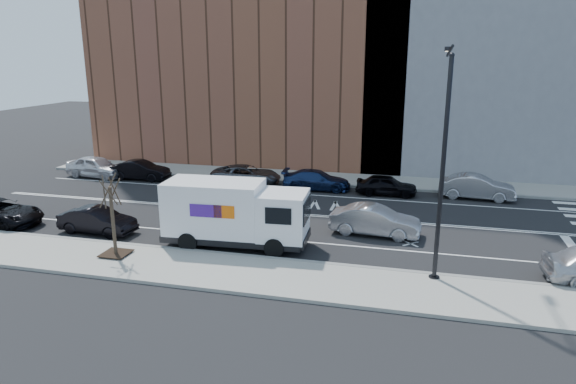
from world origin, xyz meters
The scene contains 18 objects.
ground centered at (0.00, 0.00, 0.00)m, with size 120.00×120.00×0.00m, color black.
sidewalk_near centered at (0.00, -8.80, 0.07)m, with size 44.00×3.60×0.15m, color gray.
sidewalk_far centered at (0.00, 8.80, 0.07)m, with size 44.00×3.60×0.15m, color gray.
curb_near centered at (0.00, -7.00, 0.08)m, with size 44.00×0.25×0.17m, color gray.
curb_far centered at (0.00, 7.00, 0.08)m, with size 44.00×0.25×0.17m, color gray.
road_markings centered at (0.00, 0.00, 0.00)m, with size 40.00×8.60×0.01m, color white, non-canonical shape.
bldg_brick centered at (-8.00, 15.60, 11.00)m, with size 26.00×10.00×22.00m, color brown.
streetlight centered at (7.00, -6.91, 5.08)m, with size 0.44×4.02×9.34m.
street_tree centered at (-7.00, -8.40, 1.45)m, with size 1.20×1.20×3.75m.
fedex_van centered at (-2.25, -5.60, 1.66)m, with size 7.04×2.77×3.16m.
far_parked_a centered at (-17.19, 5.35, 0.80)m, with size 1.89×4.70×1.60m, color silver.
far_parked_b centered at (-13.60, 5.48, 0.70)m, with size 1.49×4.26×1.41m, color black.
far_parked_c centered at (-5.60, 6.01, 0.68)m, with size 2.27×4.92×1.37m, color #4B4D53.
far_parked_d centered at (-0.47, 5.77, 0.67)m, with size 1.88×4.62×1.34m, color #16254F.
far_parked_e centered at (4.25, 5.52, 0.67)m, with size 1.58×3.94×1.34m, color black.
far_parked_f centered at (9.90, 6.04, 0.77)m, with size 1.63×4.67×1.54m, color #A9A8AD.
driving_sedan centered at (4.17, -2.37, 0.75)m, with size 1.59×4.55×1.50m, color #A6A5AA.
near_parked_rear_a centered at (-9.78, -5.60, 0.67)m, with size 1.42×4.06×1.34m, color black.
Camera 1 is at (5.89, -27.62, 9.02)m, focal length 32.00 mm.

